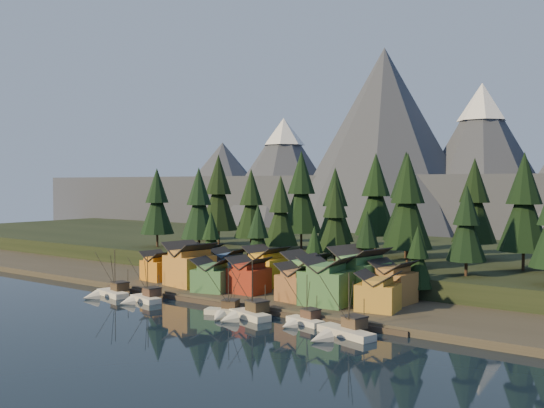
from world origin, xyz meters
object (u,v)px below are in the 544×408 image
Objects in this scene: boat_1 at (142,292)px; house_front_0 at (158,265)px; boat_0 at (108,287)px; boat_4 at (245,306)px; house_back_1 at (229,264)px; boat_5 at (302,314)px; house_front_1 at (189,263)px; boat_6 at (340,325)px; boat_3 at (225,306)px; house_back_0 at (204,260)px.

house_front_0 is (-12.74, 16.93, 3.05)m from boat_1.
boat_4 is (40.26, 0.90, 0.25)m from boat_0.
boat_4 reaches higher than house_back_1.
house_back_1 is at bearing 34.94° from house_front_0.
house_back_1 reaches higher than boat_5.
boat_1 is (11.29, 0.23, 0.04)m from boat_0.
house_front_1 reaches higher than boat_5.
boat_4 is 36.03m from house_back_1.
boat_0 reaches higher than boat_5.
boat_0 is at bearing -165.61° from boat_1.
house_back_1 is (16.10, 8.85, 0.53)m from house_front_0.
boat_6 is at bearing -9.13° from house_front_0.
house_back_1 is at bearing 110.83° from boat_3.
boat_5 is (51.66, 3.40, -0.25)m from boat_0.
house_back_1 is (-47.38, 26.19, 3.73)m from boat_6.
boat_0 is 62.03m from boat_6.
boat_3 is 16.68m from boat_5.
boat_4 is at bearing -15.16° from house_front_0.
boat_3 is 1.23× the size of house_back_1.
house_back_1 is (14.65, 26.01, 3.62)m from boat_0.
boat_4 is 1.00× the size of boat_6.
boat_3 is 26.87m from boat_6.
boat_4 is 21.80m from boat_6.
house_back_0 is at bearing 123.56° from house_front_1.
boat_3 is at bearing 14.74° from boat_1.
boat_3 is 0.82× the size of boat_4.
boat_1 is 1.00× the size of house_front_1.
boat_6 reaches higher than house_front_0.
house_front_1 is (11.93, -0.97, 1.61)m from house_front_0.
boat_4 is 44.86m from house_front_0.
boat_5 is 0.89× the size of house_front_1.
boat_1 is at bearing -105.12° from house_back_1.
boat_3 is 1.06× the size of house_back_0.
boat_1 is 40.50m from boat_5.
boat_4 reaches higher than boat_3.
house_back_1 reaches higher than house_front_0.
boat_6 reaches higher than boat_3.
house_back_0 is 1.16× the size of house_back_1.
house_back_0 is 8.70m from house_back_1.
boat_5 is at bearing -8.38° from house_front_0.
house_front_0 is (-53.11, 13.77, 3.34)m from boat_5.
boat_4 is 1.24× the size of boat_5.
boat_5 is at bearing -40.59° from house_back_0.
boat_6 is (21.77, -1.08, -0.36)m from boat_4.
boat_0 is at bearing -113.46° from house_front_1.
house_front_1 is at bearing 169.15° from boat_4.
boat_3 is 32.69m from house_back_1.
house_back_1 is (-25.61, 25.11, 3.37)m from boat_4.
house_front_0 is 0.70× the size of house_front_1.
boat_5 is 0.81× the size of boat_6.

